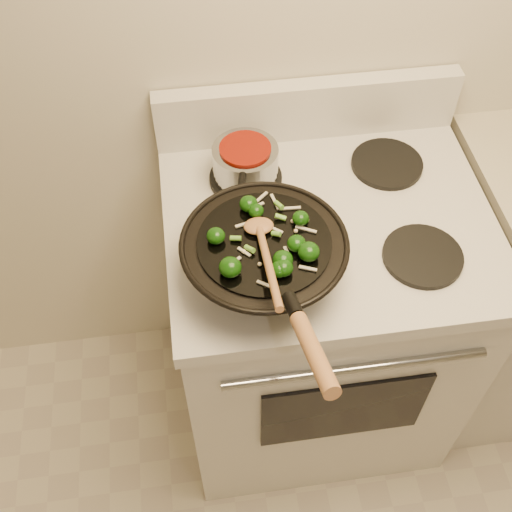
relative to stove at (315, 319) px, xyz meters
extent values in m
cube|color=silver|center=(0.00, 0.00, -0.03)|extent=(0.76, 0.64, 0.88)
cube|color=silver|center=(0.00, 0.00, 0.43)|extent=(0.78, 0.66, 0.04)
cube|color=silver|center=(0.00, 0.30, 0.53)|extent=(0.78, 0.05, 0.16)
cylinder|color=#94979C|center=(0.00, -0.33, 0.31)|extent=(0.60, 0.02, 0.02)
cube|color=black|center=(0.00, -0.33, 0.08)|extent=(0.42, 0.01, 0.28)
cylinder|color=black|center=(-0.18, -0.15, 0.46)|extent=(0.18, 0.18, 0.01)
cylinder|color=black|center=(0.18, -0.15, 0.46)|extent=(0.18, 0.18, 0.01)
cylinder|color=black|center=(-0.18, 0.15, 0.46)|extent=(0.18, 0.18, 0.01)
cylinder|color=black|center=(0.18, 0.15, 0.46)|extent=(0.18, 0.18, 0.01)
torus|color=black|center=(-0.18, -0.15, 0.56)|extent=(0.35, 0.35, 0.01)
cylinder|color=black|center=(-0.18, -0.15, 0.57)|extent=(0.28, 0.28, 0.01)
cylinder|color=black|center=(-0.16, -0.35, 0.62)|extent=(0.03, 0.06, 0.04)
cylinder|color=#9B673C|center=(-0.14, -0.47, 0.65)|extent=(0.05, 0.19, 0.08)
ellipsoid|color=#0F3808|center=(-0.12, -0.18, 0.59)|extent=(0.04, 0.04, 0.03)
cylinder|color=#477D2D|center=(-0.11, -0.18, 0.58)|extent=(0.02, 0.01, 0.01)
ellipsoid|color=#0F3808|center=(-0.16, -0.24, 0.58)|extent=(0.04, 0.04, 0.03)
ellipsoid|color=#0F3808|center=(-0.15, -0.22, 0.59)|extent=(0.04, 0.04, 0.04)
ellipsoid|color=#0F3808|center=(-0.15, -0.24, 0.59)|extent=(0.04, 0.04, 0.03)
cylinder|color=#477D2D|center=(-0.14, -0.24, 0.58)|extent=(0.01, 0.02, 0.01)
ellipsoid|color=#0F3808|center=(-0.10, -0.21, 0.59)|extent=(0.04, 0.04, 0.04)
ellipsoid|color=#0F3808|center=(-0.19, -0.08, 0.58)|extent=(0.03, 0.03, 0.03)
ellipsoid|color=#0F3808|center=(-0.26, -0.22, 0.59)|extent=(0.05, 0.05, 0.04)
cylinder|color=#477D2D|center=(-0.24, -0.22, 0.58)|extent=(0.01, 0.02, 0.01)
ellipsoid|color=#0F3808|center=(-0.20, -0.06, 0.59)|extent=(0.04, 0.04, 0.03)
ellipsoid|color=#0F3808|center=(-0.28, -0.14, 0.59)|extent=(0.04, 0.04, 0.03)
ellipsoid|color=#0F3808|center=(-0.10, -0.11, 0.58)|extent=(0.04, 0.04, 0.03)
cylinder|color=#477D2D|center=(-0.09, -0.11, 0.58)|extent=(0.02, 0.02, 0.01)
cube|color=beige|center=(-0.14, -0.05, 0.57)|extent=(0.02, 0.05, 0.00)
cube|color=beige|center=(-0.17, -0.04, 0.57)|extent=(0.04, 0.04, 0.00)
cube|color=beige|center=(-0.09, -0.14, 0.57)|extent=(0.04, 0.03, 0.00)
cube|color=beige|center=(-0.11, -0.07, 0.57)|extent=(0.05, 0.01, 0.00)
cube|color=beige|center=(-0.11, -0.24, 0.57)|extent=(0.04, 0.02, 0.00)
cube|color=beige|center=(-0.25, -0.20, 0.57)|extent=(0.03, 0.03, 0.00)
cube|color=beige|center=(-0.19, -0.27, 0.57)|extent=(0.04, 0.03, 0.00)
cube|color=beige|center=(-0.22, -0.18, 0.57)|extent=(0.03, 0.03, 0.00)
cube|color=beige|center=(-0.15, -0.13, 0.57)|extent=(0.03, 0.03, 0.00)
cube|color=beige|center=(-0.14, -0.19, 0.57)|extent=(0.01, 0.03, 0.00)
cube|color=beige|center=(-0.22, -0.10, 0.57)|extent=(0.03, 0.01, 0.00)
cube|color=beige|center=(-0.19, -0.06, 0.57)|extent=(0.04, 0.02, 0.00)
cylinder|color=#65AB37|center=(-0.21, -0.17, 0.58)|extent=(0.01, 0.02, 0.01)
cylinder|color=#65AB37|center=(-0.15, -0.14, 0.58)|extent=(0.02, 0.01, 0.02)
cylinder|color=#65AB37|center=(-0.14, -0.10, 0.58)|extent=(0.03, 0.02, 0.01)
cylinder|color=#65AB37|center=(-0.13, -0.06, 0.58)|extent=(0.02, 0.02, 0.01)
cylinder|color=#65AB37|center=(-0.24, -0.14, 0.58)|extent=(0.02, 0.02, 0.01)
sphere|color=beige|center=(-0.20, -0.21, 0.57)|extent=(0.01, 0.01, 0.01)
sphere|color=beige|center=(-0.11, -0.14, 0.57)|extent=(0.01, 0.01, 0.01)
sphere|color=beige|center=(-0.11, -0.11, 0.57)|extent=(0.01, 0.01, 0.01)
sphere|color=beige|center=(-0.23, -0.18, 0.57)|extent=(0.01, 0.01, 0.01)
ellipsoid|color=#9B673C|center=(-0.19, -0.12, 0.58)|extent=(0.06, 0.05, 0.02)
cylinder|color=#9B673C|center=(-0.19, -0.25, 0.62)|extent=(0.02, 0.26, 0.09)
cylinder|color=#94979C|center=(-0.18, 0.15, 0.51)|extent=(0.16, 0.16, 0.09)
cylinder|color=maroon|center=(-0.18, 0.15, 0.55)|extent=(0.12, 0.12, 0.01)
cylinder|color=black|center=(-0.21, 0.02, 0.55)|extent=(0.04, 0.10, 0.02)
camera|label=1|loc=(-0.32, -0.98, 1.58)|focal=45.00mm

